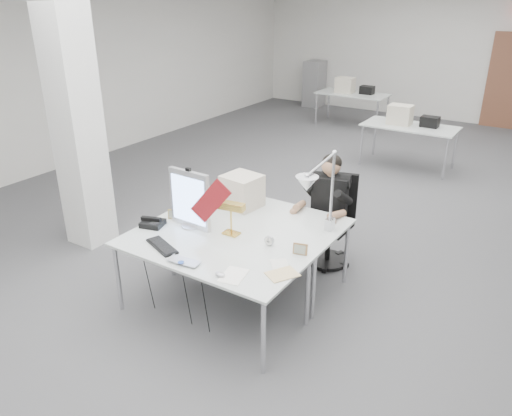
{
  "coord_description": "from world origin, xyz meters",
  "views": [
    {
      "loc": [
        2.57,
        -5.68,
        2.97
      ],
      "look_at": [
        0.2,
        -2.0,
        1.03
      ],
      "focal_mm": 35.0,
      "sensor_mm": 36.0,
      "label": 1
    }
  ],
  "objects_px": {
    "laptop": "(181,264)",
    "architect_lamp": "(321,193)",
    "bankers_lamp": "(231,218)",
    "seated_person": "(329,193)",
    "desk_main": "(209,250)",
    "desk_phone": "(153,223)",
    "monitor": "(190,199)",
    "office_chair": "(329,227)",
    "beige_monitor": "(242,191)"
  },
  "relations": [
    {
      "from": "monitor",
      "to": "laptop",
      "type": "xyz_separation_m",
      "value": [
        0.42,
        -0.65,
        -0.28
      ]
    },
    {
      "from": "desk_main",
      "to": "monitor",
      "type": "relative_size",
      "value": 3.03
    },
    {
      "from": "seated_person",
      "to": "architect_lamp",
      "type": "height_order",
      "value": "architect_lamp"
    },
    {
      "from": "architect_lamp",
      "to": "seated_person",
      "type": "bearing_deg",
      "value": 97.31
    },
    {
      "from": "bankers_lamp",
      "to": "desk_main",
      "type": "bearing_deg",
      "value": -98.43
    },
    {
      "from": "bankers_lamp",
      "to": "architect_lamp",
      "type": "relative_size",
      "value": 0.37
    },
    {
      "from": "desk_main",
      "to": "architect_lamp",
      "type": "bearing_deg",
      "value": 43.53
    },
    {
      "from": "bankers_lamp",
      "to": "architect_lamp",
      "type": "height_order",
      "value": "architect_lamp"
    },
    {
      "from": "office_chair",
      "to": "monitor",
      "type": "bearing_deg",
      "value": -139.86
    },
    {
      "from": "bankers_lamp",
      "to": "seated_person",
      "type": "bearing_deg",
      "value": 57.9
    },
    {
      "from": "office_chair",
      "to": "laptop",
      "type": "xyz_separation_m",
      "value": [
        -0.52,
        -1.95,
        0.3
      ]
    },
    {
      "from": "monitor",
      "to": "desk_main",
      "type": "bearing_deg",
      "value": -30.95
    },
    {
      "from": "monitor",
      "to": "bankers_lamp",
      "type": "bearing_deg",
      "value": 11.51
    },
    {
      "from": "bankers_lamp",
      "to": "office_chair",
      "type": "bearing_deg",
      "value": 58.76
    },
    {
      "from": "monitor",
      "to": "bankers_lamp",
      "type": "xyz_separation_m",
      "value": [
        0.44,
        0.08,
        -0.12
      ]
    },
    {
      "from": "office_chair",
      "to": "seated_person",
      "type": "xyz_separation_m",
      "value": [
        0.0,
        -0.05,
        0.43
      ]
    },
    {
      "from": "seated_person",
      "to": "beige_monitor",
      "type": "height_order",
      "value": "seated_person"
    },
    {
      "from": "seated_person",
      "to": "office_chair",
      "type": "bearing_deg",
      "value": 76.2
    },
    {
      "from": "monitor",
      "to": "desk_phone",
      "type": "relative_size",
      "value": 2.74
    },
    {
      "from": "seated_person",
      "to": "monitor",
      "type": "height_order",
      "value": "monitor"
    },
    {
      "from": "desk_main",
      "to": "beige_monitor",
      "type": "bearing_deg",
      "value": 106.98
    },
    {
      "from": "monitor",
      "to": "desk_phone",
      "type": "xyz_separation_m",
      "value": [
        -0.33,
        -0.2,
        -0.27
      ]
    },
    {
      "from": "desk_main",
      "to": "beige_monitor",
      "type": "relative_size",
      "value": 4.77
    },
    {
      "from": "monitor",
      "to": "beige_monitor",
      "type": "height_order",
      "value": "monitor"
    },
    {
      "from": "laptop",
      "to": "monitor",
      "type": "bearing_deg",
      "value": 117.64
    },
    {
      "from": "desk_main",
      "to": "laptop",
      "type": "relative_size",
      "value": 5.96
    },
    {
      "from": "seated_person",
      "to": "architect_lamp",
      "type": "relative_size",
      "value": 0.9
    },
    {
      "from": "laptop",
      "to": "architect_lamp",
      "type": "height_order",
      "value": "architect_lamp"
    },
    {
      "from": "office_chair",
      "to": "laptop",
      "type": "height_order",
      "value": "office_chair"
    },
    {
      "from": "monitor",
      "to": "office_chair",
      "type": "bearing_deg",
      "value": 55.72
    },
    {
      "from": "monitor",
      "to": "laptop",
      "type": "relative_size",
      "value": 1.97
    },
    {
      "from": "desk_main",
      "to": "office_chair",
      "type": "distance_m",
      "value": 1.68
    },
    {
      "from": "seated_person",
      "to": "desk_phone",
      "type": "relative_size",
      "value": 3.98
    },
    {
      "from": "laptop",
      "to": "beige_monitor",
      "type": "distance_m",
      "value": 1.39
    },
    {
      "from": "desk_phone",
      "to": "architect_lamp",
      "type": "relative_size",
      "value": 0.23
    },
    {
      "from": "office_chair",
      "to": "desk_phone",
      "type": "xyz_separation_m",
      "value": [
        -1.28,
        -1.5,
        0.31
      ]
    },
    {
      "from": "seated_person",
      "to": "bankers_lamp",
      "type": "height_order",
      "value": "seated_person"
    },
    {
      "from": "monitor",
      "to": "desk_phone",
      "type": "bearing_deg",
      "value": -146.69
    },
    {
      "from": "bankers_lamp",
      "to": "desk_phone",
      "type": "bearing_deg",
      "value": -169.11
    },
    {
      "from": "bankers_lamp",
      "to": "laptop",
      "type": "bearing_deg",
      "value": -100.69
    },
    {
      "from": "seated_person",
      "to": "bankers_lamp",
      "type": "distance_m",
      "value": 1.27
    },
    {
      "from": "seated_person",
      "to": "desk_main",
      "type": "bearing_deg",
      "value": -121.72
    },
    {
      "from": "laptop",
      "to": "bankers_lamp",
      "type": "bearing_deg",
      "value": 83.04
    },
    {
      "from": "architect_lamp",
      "to": "monitor",
      "type": "bearing_deg",
      "value": -171.27
    },
    {
      "from": "seated_person",
      "to": "beige_monitor",
      "type": "distance_m",
      "value": 0.96
    },
    {
      "from": "laptop",
      "to": "architect_lamp",
      "type": "bearing_deg",
      "value": 48.87
    },
    {
      "from": "seated_person",
      "to": "bankers_lamp",
      "type": "bearing_deg",
      "value": -126.92
    },
    {
      "from": "office_chair",
      "to": "laptop",
      "type": "distance_m",
      "value": 2.04
    },
    {
      "from": "bankers_lamp",
      "to": "desk_phone",
      "type": "distance_m",
      "value": 0.84
    },
    {
      "from": "seated_person",
      "to": "desk_phone",
      "type": "height_order",
      "value": "seated_person"
    }
  ]
}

